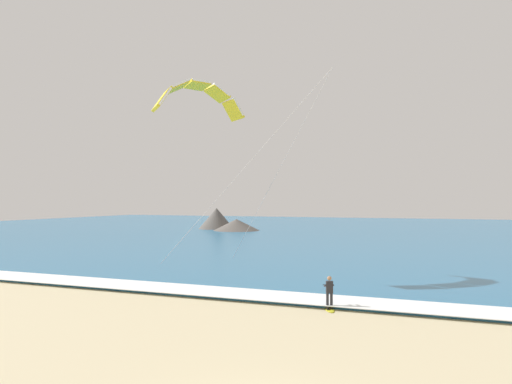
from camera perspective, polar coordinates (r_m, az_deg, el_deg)
The scene contains 6 objects.
sea at distance 84.21m, azimuth 18.45°, elevation -4.59°, with size 200.00×120.00×0.20m, color teal.
surf_foam at distance 25.80m, azimuth 12.27°, elevation -12.77°, with size 200.00×2.88×0.04m, color white.
surfboard at distance 24.85m, azimuth 8.77°, elevation -13.70°, with size 0.93×1.46×0.09m.
kitesurfer at distance 24.68m, azimuth 8.76°, elevation -11.62°, with size 0.65×0.64×1.69m.
kite_primary at distance 35.30m, azimuth -6.84°, elevation 11.38°, with size 13.45×9.68×12.91m.
headland_left at distance 85.86m, azimuth -3.65°, elevation -3.58°, with size 13.30×11.11×4.04m.
Camera 1 is at (3.89, -10.66, 5.51)m, focal length 33.49 mm.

